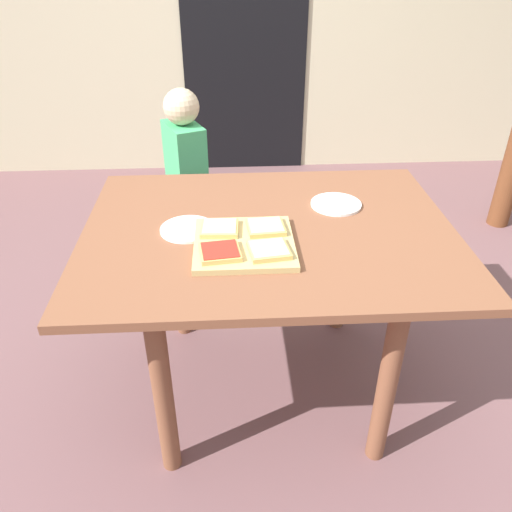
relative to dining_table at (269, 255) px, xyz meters
name	(u,v)px	position (x,y,z in m)	size (l,w,h in m)	color
ground_plane	(267,383)	(0.00, 0.00, -0.64)	(16.00, 16.00, 0.00)	brown
house_door	(245,34)	(0.01, 2.38, 0.36)	(0.90, 0.02, 2.00)	black
dining_table	(269,255)	(0.00, 0.00, 0.00)	(1.27, 0.97, 0.74)	brown
cutting_board	(244,244)	(-0.09, -0.12, 0.12)	(0.32, 0.33, 0.02)	tan
pizza_slice_far_right	(266,227)	(-0.01, -0.04, 0.14)	(0.13, 0.13, 0.02)	tan
pizza_slice_far_left	(220,228)	(-0.17, -0.04, 0.14)	(0.13, 0.12, 0.02)	tan
pizza_slice_near_right	(269,250)	(-0.02, -0.19, 0.14)	(0.14, 0.13, 0.02)	tan
pizza_slice_near_left	(220,252)	(-0.17, -0.19, 0.14)	(0.14, 0.13, 0.02)	tan
plate_white_right	(336,204)	(0.26, 0.16, 0.11)	(0.19, 0.19, 0.01)	white
plate_white_left	(188,229)	(-0.28, 0.00, 0.11)	(0.19, 0.19, 0.01)	white
child_left	(187,180)	(-0.34, 0.79, -0.05)	(0.22, 0.28, 1.02)	#204042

